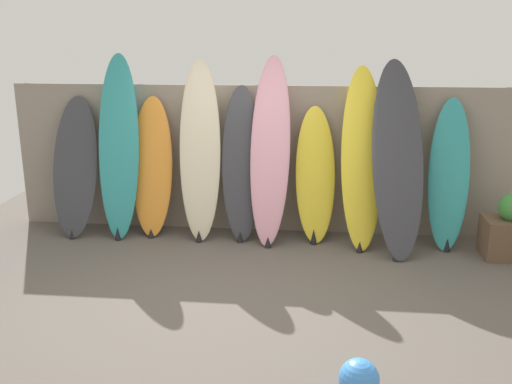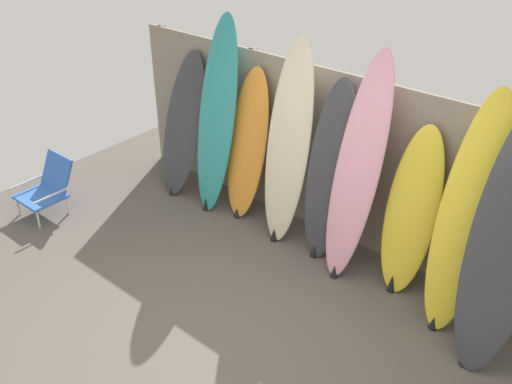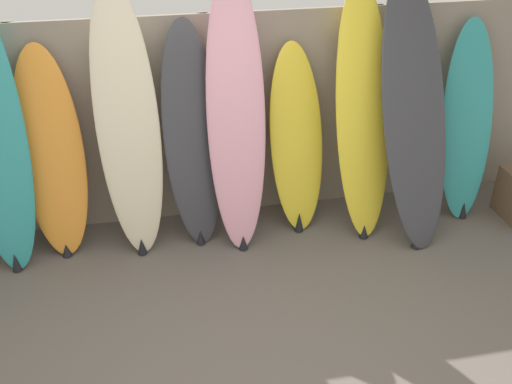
{
  "view_description": "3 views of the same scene",
  "coord_description": "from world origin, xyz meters",
  "px_view_note": "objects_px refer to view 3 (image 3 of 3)",
  "views": [
    {
      "loc": [
        0.68,
        -4.82,
        2.39
      ],
      "look_at": [
        0.13,
        0.46,
        0.91
      ],
      "focal_mm": 40.0,
      "sensor_mm": 36.0,
      "label": 1
    },
    {
      "loc": [
        2.42,
        -2.48,
        3.56
      ],
      "look_at": [
        -0.43,
        0.9,
        0.94
      ],
      "focal_mm": 40.0,
      "sensor_mm": 36.0,
      "label": 2
    },
    {
      "loc": [
        -0.46,
        -2.45,
        2.87
      ],
      "look_at": [
        0.22,
        1.0,
        0.76
      ],
      "focal_mm": 40.0,
      "sensor_mm": 36.0,
      "label": 3
    }
  ],
  "objects_px": {
    "surfboard_charcoal_4": "(193,139)",
    "surfboard_yellow_7": "(363,115)",
    "surfboard_teal_9": "(467,124)",
    "surfboard_cream_3": "(128,128)",
    "surfboard_pink_5": "(236,119)",
    "surfboard_yellow_6": "(297,142)",
    "surfboard_charcoal_8": "(414,115)",
    "surfboard_orange_2": "(52,156)"
  },
  "relations": [
    {
      "from": "surfboard_charcoal_4",
      "to": "surfboard_yellow_7",
      "type": "relative_size",
      "value": 0.89
    },
    {
      "from": "surfboard_yellow_7",
      "to": "surfboard_teal_9",
      "type": "relative_size",
      "value": 1.21
    },
    {
      "from": "surfboard_teal_9",
      "to": "surfboard_yellow_7",
      "type": "bearing_deg",
      "value": -176.56
    },
    {
      "from": "surfboard_cream_3",
      "to": "surfboard_teal_9",
      "type": "height_order",
      "value": "surfboard_cream_3"
    },
    {
      "from": "surfboard_pink_5",
      "to": "surfboard_yellow_7",
      "type": "xyz_separation_m",
      "value": [
        1.05,
        -0.01,
        -0.06
      ]
    },
    {
      "from": "surfboard_cream_3",
      "to": "surfboard_yellow_6",
      "type": "distance_m",
      "value": 1.38
    },
    {
      "from": "surfboard_pink_5",
      "to": "surfboard_yellow_6",
      "type": "bearing_deg",
      "value": 11.28
    },
    {
      "from": "surfboard_cream_3",
      "to": "surfboard_charcoal_4",
      "type": "height_order",
      "value": "surfboard_cream_3"
    },
    {
      "from": "surfboard_charcoal_4",
      "to": "surfboard_charcoal_8",
      "type": "height_order",
      "value": "surfboard_charcoal_8"
    },
    {
      "from": "surfboard_yellow_6",
      "to": "surfboard_yellow_7",
      "type": "bearing_deg",
      "value": -12.28
    },
    {
      "from": "surfboard_charcoal_4",
      "to": "surfboard_cream_3",
      "type": "bearing_deg",
      "value": -177.51
    },
    {
      "from": "surfboard_charcoal_4",
      "to": "surfboard_yellow_6",
      "type": "xyz_separation_m",
      "value": [
        0.87,
        0.04,
        -0.12
      ]
    },
    {
      "from": "surfboard_cream_3",
      "to": "surfboard_yellow_6",
      "type": "height_order",
      "value": "surfboard_cream_3"
    },
    {
      "from": "surfboard_yellow_6",
      "to": "surfboard_yellow_7",
      "type": "height_order",
      "value": "surfboard_yellow_7"
    },
    {
      "from": "surfboard_cream_3",
      "to": "surfboard_pink_5",
      "type": "bearing_deg",
      "value": -3.24
    },
    {
      "from": "surfboard_charcoal_4",
      "to": "surfboard_pink_5",
      "type": "relative_size",
      "value": 0.84
    },
    {
      "from": "surfboard_pink_5",
      "to": "surfboard_charcoal_8",
      "type": "height_order",
      "value": "surfboard_pink_5"
    },
    {
      "from": "surfboard_yellow_6",
      "to": "surfboard_teal_9",
      "type": "relative_size",
      "value": 0.93
    },
    {
      "from": "surfboard_cream_3",
      "to": "surfboard_teal_9",
      "type": "xyz_separation_m",
      "value": [
        2.87,
        0.0,
        -0.22
      ]
    },
    {
      "from": "surfboard_cream_3",
      "to": "surfboard_yellow_7",
      "type": "distance_m",
      "value": 1.88
    },
    {
      "from": "surfboard_cream_3",
      "to": "surfboard_charcoal_4",
      "type": "relative_size",
      "value": 1.17
    },
    {
      "from": "surfboard_orange_2",
      "to": "surfboard_charcoal_4",
      "type": "bearing_deg",
      "value": -2.82
    },
    {
      "from": "surfboard_orange_2",
      "to": "surfboard_yellow_7",
      "type": "distance_m",
      "value": 2.49
    },
    {
      "from": "surfboard_cream_3",
      "to": "surfboard_charcoal_8",
      "type": "bearing_deg",
      "value": -5.0
    },
    {
      "from": "surfboard_yellow_7",
      "to": "surfboard_charcoal_8",
      "type": "distance_m",
      "value": 0.4
    },
    {
      "from": "surfboard_pink_5",
      "to": "surfboard_orange_2",
      "type": "bearing_deg",
      "value": 175.13
    },
    {
      "from": "surfboard_yellow_7",
      "to": "surfboard_charcoal_8",
      "type": "xyz_separation_m",
      "value": [
        0.38,
        -0.14,
        0.03
      ]
    },
    {
      "from": "surfboard_orange_2",
      "to": "surfboard_yellow_7",
      "type": "xyz_separation_m",
      "value": [
        2.48,
        -0.13,
        0.19
      ]
    },
    {
      "from": "surfboard_charcoal_8",
      "to": "surfboard_teal_9",
      "type": "xyz_separation_m",
      "value": [
        0.61,
        0.2,
        -0.22
      ]
    },
    {
      "from": "surfboard_cream_3",
      "to": "surfboard_charcoal_4",
      "type": "distance_m",
      "value": 0.51
    },
    {
      "from": "surfboard_pink_5",
      "to": "surfboard_charcoal_8",
      "type": "distance_m",
      "value": 1.43
    },
    {
      "from": "surfboard_cream_3",
      "to": "surfboard_charcoal_4",
      "type": "bearing_deg",
      "value": 2.49
    },
    {
      "from": "surfboard_pink_5",
      "to": "surfboard_charcoal_8",
      "type": "relative_size",
      "value": 1.02
    },
    {
      "from": "surfboard_yellow_7",
      "to": "surfboard_teal_9",
      "type": "xyz_separation_m",
      "value": [
        0.99,
        0.06,
        -0.19
      ]
    },
    {
      "from": "surfboard_orange_2",
      "to": "surfboard_cream_3",
      "type": "bearing_deg",
      "value": -7.07
    },
    {
      "from": "surfboard_cream_3",
      "to": "surfboard_yellow_7",
      "type": "bearing_deg",
      "value": -1.7
    },
    {
      "from": "surfboard_orange_2",
      "to": "surfboard_yellow_6",
      "type": "relative_size",
      "value": 1.06
    },
    {
      "from": "surfboard_orange_2",
      "to": "surfboard_charcoal_4",
      "type": "xyz_separation_m",
      "value": [
        1.1,
        -0.05,
        0.07
      ]
    },
    {
      "from": "surfboard_orange_2",
      "to": "surfboard_charcoal_8",
      "type": "xyz_separation_m",
      "value": [
        2.86,
        -0.27,
        0.22
      ]
    },
    {
      "from": "surfboard_pink_5",
      "to": "surfboard_teal_9",
      "type": "relative_size",
      "value": 1.28
    },
    {
      "from": "surfboard_teal_9",
      "to": "surfboard_yellow_6",
      "type": "bearing_deg",
      "value": 177.96
    },
    {
      "from": "surfboard_orange_2",
      "to": "surfboard_pink_5",
      "type": "height_order",
      "value": "surfboard_pink_5"
    }
  ]
}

